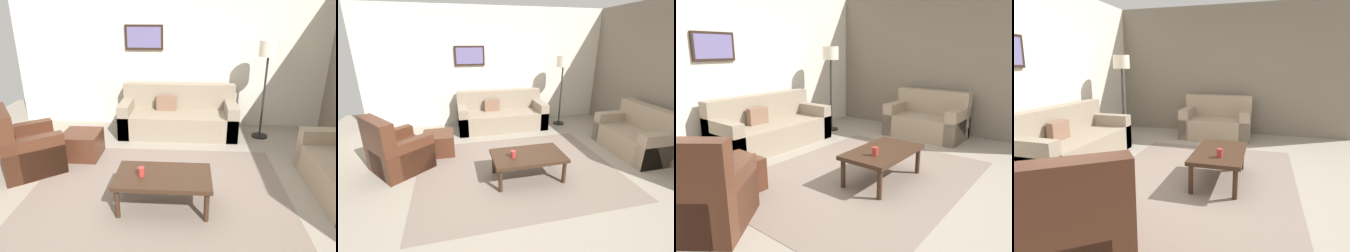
{
  "view_description": "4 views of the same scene",
  "coord_description": "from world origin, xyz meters",
  "views": [
    {
      "loc": [
        0.35,
        -3.35,
        2.19
      ],
      "look_at": [
        0.1,
        0.36,
        0.77
      ],
      "focal_mm": 32.86,
      "sensor_mm": 36.0,
      "label": 1
    },
    {
      "loc": [
        -0.97,
        -3.29,
        2.05
      ],
      "look_at": [
        -0.11,
        0.33,
        0.67
      ],
      "focal_mm": 24.83,
      "sensor_mm": 36.0,
      "label": 2
    },
    {
      "loc": [
        -3.16,
        -2.2,
        1.65
      ],
      "look_at": [
        -0.19,
        0.13,
        0.72
      ],
      "focal_mm": 33.08,
      "sensor_mm": 36.0,
      "label": 3
    },
    {
      "loc": [
        -3.42,
        -0.79,
        1.49
      ],
      "look_at": [
        -0.01,
        0.21,
        0.74
      ],
      "focal_mm": 30.01,
      "sensor_mm": 36.0,
      "label": 4
    }
  ],
  "objects": [
    {
      "name": "armchair_leather",
      "position": [
        -1.95,
        0.45,
        0.31
      ],
      "size": [
        1.12,
        1.12,
        0.95
      ],
      "color": "#4C2819",
      "rests_on": "ground_plane"
    },
    {
      "name": "area_rug",
      "position": [
        0.0,
        0.0,
        0.0
      ],
      "size": [
        3.26,
        2.52,
        0.01
      ],
      "primitive_type": "cube",
      "color": "#7B6A5E",
      "rests_on": "ground_plane"
    },
    {
      "name": "cup",
      "position": [
        -0.16,
        -0.31,
        0.46
      ],
      "size": [
        0.08,
        0.08,
        0.1
      ],
      "primitive_type": "cylinder",
      "color": "#B2332D",
      "rests_on": "coffee_table"
    },
    {
      "name": "stone_feature_panel",
      "position": [
        3.0,
        0.0,
        1.4
      ],
      "size": [
        0.12,
        5.2,
        2.8
      ],
      "primitive_type": "cube",
      "color": "slate",
      "rests_on": "ground_plane"
    },
    {
      "name": "couch_loveseat",
      "position": [
        2.47,
        0.15,
        0.3
      ],
      "size": [
        0.85,
        1.43,
        0.88
      ],
      "color": "gray",
      "rests_on": "ground_plane"
    },
    {
      "name": "coffee_table",
      "position": [
        0.09,
        -0.27,
        0.36
      ],
      "size": [
        1.1,
        0.64,
        0.41
      ],
      "color": "#382316",
      "rests_on": "ground_plane"
    },
    {
      "name": "ottoman",
      "position": [
        -1.29,
        0.95,
        0.2
      ],
      "size": [
        0.56,
        0.56,
        0.4
      ],
      "primitive_type": "cube",
      "color": "#4C2819",
      "rests_on": "ground_plane"
    },
    {
      "name": "rear_partition",
      "position": [
        0.0,
        2.6,
        1.4
      ],
      "size": [
        6.0,
        0.12,
        2.8
      ],
      "primitive_type": "cube",
      "color": "silver",
      "rests_on": "ground_plane"
    },
    {
      "name": "lamp_standing",
      "position": [
        1.67,
        1.95,
        1.41
      ],
      "size": [
        0.32,
        0.32,
        1.71
      ],
      "color": "black",
      "rests_on": "ground_plane"
    },
    {
      "name": "ground_plane",
      "position": [
        0.0,
        0.0,
        0.0
      ],
      "size": [
        8.0,
        8.0,
        0.0
      ],
      "primitive_type": "plane",
      "color": "gray"
    },
    {
      "name": "couch_main",
      "position": [
        0.18,
        2.11,
        0.3
      ],
      "size": [
        2.09,
        0.89,
        0.88
      ],
      "color": "gray",
      "rests_on": "ground_plane"
    }
  ]
}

